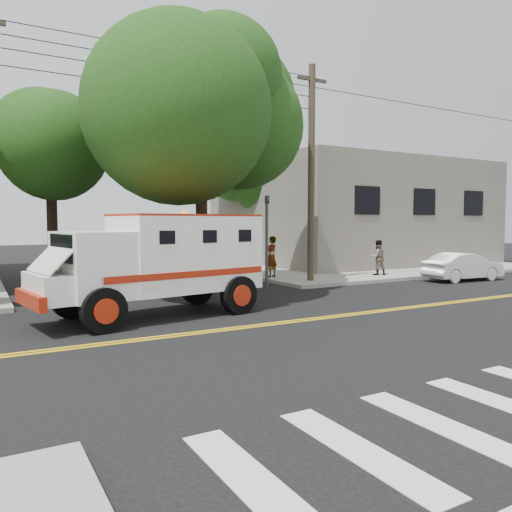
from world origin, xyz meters
TOP-DOWN VIEW (x-y plane):
  - ground at (0.00, 0.00)m, footprint 100.00×100.00m
  - sidewalk_ne at (13.50, 13.50)m, footprint 17.00×17.00m
  - building_right at (15.00, 14.00)m, footprint 14.00×12.00m
  - utility_pole_right at (6.30, 6.20)m, footprint 0.28×0.28m
  - tree_main at (1.94, 6.21)m, footprint 6.08×5.70m
  - tree_left at (-2.68, 11.79)m, footprint 4.48×4.20m
  - tree_right at (8.84, 15.77)m, footprint 4.80×4.50m
  - traffic_signal at (3.80, 5.60)m, footprint 0.15×0.18m
  - armored_truck at (-1.50, 2.48)m, footprint 6.47×3.28m
  - parked_sedan at (12.85, 3.80)m, footprint 3.84×1.55m
  - pedestrian_a at (5.50, 8.04)m, footprint 0.78×0.67m
  - pedestrian_b at (10.23, 6.40)m, footprint 0.92×0.81m

SIDE VIEW (x-z plane):
  - ground at x=0.00m, z-range 0.00..0.00m
  - sidewalk_ne at x=13.50m, z-range 0.00..0.15m
  - parked_sedan at x=12.85m, z-range 0.00..1.24m
  - pedestrian_b at x=10.23m, z-range 0.15..1.76m
  - pedestrian_a at x=5.50m, z-range 0.15..1.96m
  - armored_truck at x=-1.50m, z-range 0.19..3.01m
  - traffic_signal at x=3.80m, z-range 0.43..4.03m
  - building_right at x=15.00m, z-range 0.15..6.15m
  - utility_pole_right at x=6.30m, z-range 0.00..9.00m
  - tree_left at x=-2.68m, z-range 1.88..9.58m
  - tree_right at x=8.84m, z-range 1.99..10.19m
  - tree_main at x=1.94m, z-range 2.27..12.12m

